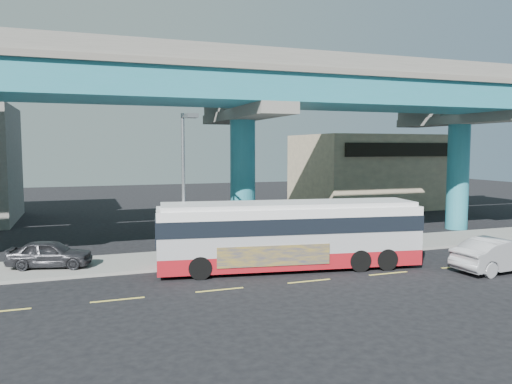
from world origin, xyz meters
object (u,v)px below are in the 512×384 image
object	(u,v)px
sedan	(500,255)
street_lamp	(185,167)
transit_bus	(289,232)
parked_car	(50,254)
stop_sign	(395,218)

from	to	relation	value
sedan	street_lamp	bearing A→B (deg)	64.45
sedan	street_lamp	world-z (taller)	street_lamp
transit_bus	street_lamp	xyz separation A→B (m)	(-4.67, 1.37, 3.13)
transit_bus	parked_car	distance (m)	11.31
sedan	stop_sign	xyz separation A→B (m)	(-1.70, 5.84, 1.02)
parked_car	stop_sign	xyz separation A→B (m)	(18.10, -1.32, 1.01)
parked_car	stop_sign	world-z (taller)	stop_sign
parked_car	sedan	bearing A→B (deg)	-95.59
transit_bus	parked_car	world-z (taller)	transit_bus
transit_bus	stop_sign	world-z (taller)	transit_bus
street_lamp	stop_sign	world-z (taller)	street_lamp
transit_bus	sedan	distance (m)	9.85
street_lamp	transit_bus	bearing A→B (deg)	-16.37
parked_car	street_lamp	bearing A→B (deg)	-94.37
transit_bus	stop_sign	size ratio (longest dim) A/B	5.44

